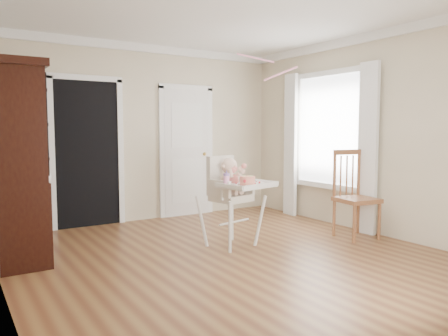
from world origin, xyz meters
TOP-DOWN VIEW (x-y plane):
  - floor at (0.00, 0.00)m, footprint 5.00×5.00m
  - ceiling at (0.00, 0.00)m, footprint 5.00×5.00m
  - wall_back at (0.00, 2.50)m, footprint 4.50×0.00m
  - wall_right at (2.25, 0.00)m, footprint 0.00×5.00m
  - crown_molding at (0.00, 0.00)m, footprint 4.50×5.00m
  - doorway at (-0.90, 2.48)m, footprint 1.06×0.05m
  - closet_door at (0.70, 2.48)m, footprint 0.96×0.09m
  - window_right at (2.18, 0.80)m, footprint 0.13×1.84m
  - high_chair at (0.25, 0.46)m, footprint 0.78×0.90m
  - baby at (0.25, 0.49)m, footprint 0.34×0.25m
  - cake at (0.28, 0.17)m, footprint 0.23×0.23m
  - sippy_cup at (0.07, 0.29)m, footprint 0.07×0.07m
  - china_cabinet at (-1.99, 1.26)m, footprint 0.55×1.24m
  - dining_chair at (1.85, -0.04)m, footprint 0.53×0.53m
  - streamer at (0.76, 0.68)m, footprint 0.34×0.39m

SIDE VIEW (x-z plane):
  - floor at x=0.00m, z-range 0.00..0.00m
  - dining_chair at x=1.85m, z-range -0.04..1.10m
  - high_chair at x=0.25m, z-range 0.13..1.24m
  - cake at x=0.28m, z-range 0.77..0.88m
  - baby at x=0.25m, z-range 0.60..1.07m
  - sippy_cup at x=0.07m, z-range 0.76..0.93m
  - closet_door at x=0.70m, z-range -0.04..2.09m
  - china_cabinet at x=-1.99m, z-range 0.00..2.10m
  - doorway at x=-0.90m, z-range 0.00..2.22m
  - window_right at x=2.18m, z-range 0.14..2.44m
  - wall_back at x=0.00m, z-range -0.90..3.60m
  - wall_right at x=2.25m, z-range -1.15..3.85m
  - streamer at x=0.76m, z-range 2.24..2.39m
  - crown_molding at x=0.00m, z-range 2.58..2.70m
  - ceiling at x=0.00m, z-range 2.70..2.70m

